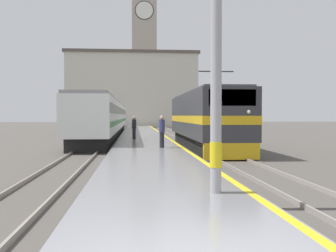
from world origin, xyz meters
name	(u,v)px	position (x,y,z in m)	size (l,w,h in m)	color
ground_plane	(143,141)	(0.00, 30.00, 0.00)	(200.00, 200.00, 0.00)	#514C47
platform	(145,142)	(0.00, 25.00, 0.21)	(4.13, 140.00, 0.42)	gray
rail_track_near	(196,144)	(3.91, 25.00, 0.03)	(2.83, 140.00, 0.16)	#514C47
rail_track_far	(96,145)	(-3.64, 25.00, 0.03)	(2.84, 140.00, 0.16)	#514C47
locomotive_train	(204,120)	(3.91, 21.31, 1.95)	(2.92, 15.35, 4.80)	black
passenger_train	(108,118)	(-3.64, 38.35, 1.99)	(2.92, 41.88, 3.67)	black
catenary_mast	(222,42)	(1.24, 4.25, 3.94)	(3.10, 0.28, 7.01)	#9E9EA3
person_on_platform	(162,131)	(0.75, 17.25, 1.38)	(0.34, 0.34, 1.81)	#23232D
second_waiting_passenger	(134,127)	(-0.81, 25.35, 1.34)	(0.34, 0.34, 1.75)	#23232D
clock_tower	(144,46)	(1.23, 75.12, 16.29)	(6.07, 6.07, 30.59)	#ADA393
station_building	(132,90)	(-1.13, 68.50, 6.95)	(24.21, 7.79, 13.85)	beige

